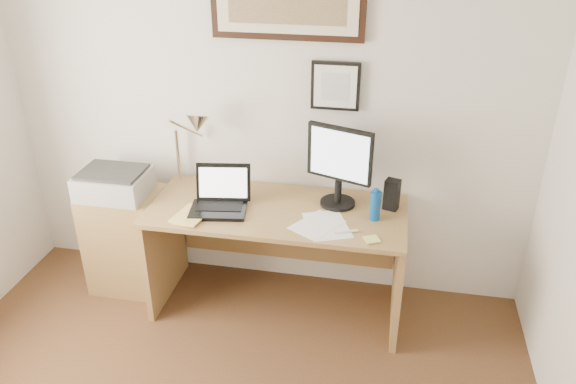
% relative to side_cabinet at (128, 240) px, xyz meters
% --- Properties ---
extents(wall_back, '(3.50, 0.02, 2.50)m').
position_rel_side_cabinet_xyz_m(wall_back, '(0.92, 0.32, 0.89)').
color(wall_back, silver).
rests_on(wall_back, ground).
extents(side_cabinet, '(0.50, 0.40, 0.73)m').
position_rel_side_cabinet_xyz_m(side_cabinet, '(0.00, 0.00, 0.00)').
color(side_cabinet, olive).
rests_on(side_cabinet, floor).
extents(water_bottle, '(0.06, 0.06, 0.18)m').
position_rel_side_cabinet_xyz_m(water_bottle, '(1.67, -0.06, 0.48)').
color(water_bottle, '#0B4393').
rests_on(water_bottle, desk).
extents(bottle_cap, '(0.03, 0.03, 0.02)m').
position_rel_side_cabinet_xyz_m(bottle_cap, '(1.67, -0.06, 0.58)').
color(bottle_cap, '#0B4393').
rests_on(bottle_cap, water_bottle).
extents(speaker, '(0.10, 0.10, 0.20)m').
position_rel_side_cabinet_xyz_m(speaker, '(1.77, 0.09, 0.48)').
color(speaker, black).
rests_on(speaker, desk).
extents(paper_sheet_a, '(0.34, 0.40, 0.00)m').
position_rel_side_cabinet_xyz_m(paper_sheet_a, '(1.40, -0.19, 0.39)').
color(paper_sheet_a, white).
rests_on(paper_sheet_a, desk).
extents(paper_sheet_b, '(0.34, 0.37, 0.00)m').
position_rel_side_cabinet_xyz_m(paper_sheet_b, '(1.34, -0.20, 0.39)').
color(paper_sheet_b, white).
rests_on(paper_sheet_b, desk).
extents(sticky_pad, '(0.11, 0.11, 0.01)m').
position_rel_side_cabinet_xyz_m(sticky_pad, '(1.67, -0.31, 0.39)').
color(sticky_pad, '#DFE36B').
rests_on(sticky_pad, desk).
extents(marker_pen, '(0.14, 0.06, 0.02)m').
position_rel_side_cabinet_xyz_m(marker_pen, '(1.52, -0.26, 0.39)').
color(marker_pen, white).
rests_on(marker_pen, desk).
extents(book, '(0.22, 0.27, 0.02)m').
position_rel_side_cabinet_xyz_m(book, '(0.50, -0.23, 0.39)').
color(book, '#EDD46F').
rests_on(book, desk).
extents(desk, '(1.60, 0.70, 0.75)m').
position_rel_side_cabinet_xyz_m(desk, '(1.07, 0.04, 0.15)').
color(desk, olive).
rests_on(desk, floor).
extents(laptop, '(0.37, 0.34, 0.26)m').
position_rel_side_cabinet_xyz_m(laptop, '(0.72, -0.11, 0.44)').
color(laptop, black).
rests_on(laptop, desk).
extents(lcd_monitor, '(0.41, 0.22, 0.52)m').
position_rel_side_cabinet_xyz_m(lcd_monitor, '(1.43, 0.07, 0.68)').
color(lcd_monitor, black).
rests_on(lcd_monitor, desk).
extents(printer, '(0.44, 0.34, 0.18)m').
position_rel_side_cabinet_xyz_m(printer, '(-0.02, -0.03, 0.45)').
color(printer, '#A4A4A7').
rests_on(printer, side_cabinet).
extents(desk_lamp, '(0.29, 0.27, 0.53)m').
position_rel_side_cabinet_xyz_m(desk_lamp, '(0.51, 0.13, 0.82)').
color(desk_lamp, silver).
rests_on(desk_lamp, desk).
extents(picture_small, '(0.30, 0.03, 0.30)m').
position_rel_side_cabinet_xyz_m(picture_small, '(1.37, 0.29, 1.09)').
color(picture_small, black).
rests_on(picture_small, wall_back).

